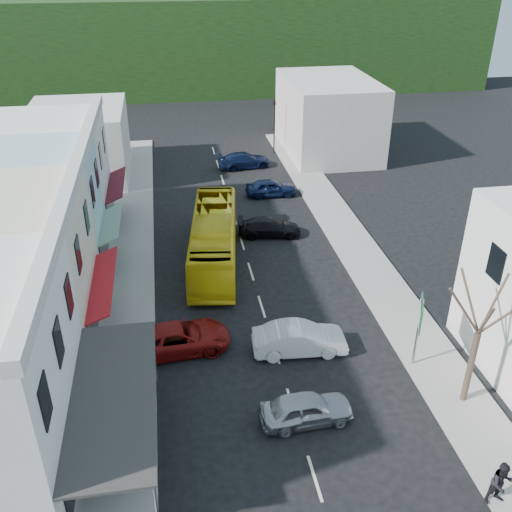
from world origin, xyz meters
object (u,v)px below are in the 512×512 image
at_px(bus, 214,239).
at_px(car_red, 179,338).
at_px(street_tree, 478,333).
at_px(pedestrian_left, 135,342).
at_px(car_silver, 306,409).
at_px(pedestrian_right, 501,485).
at_px(direction_sign, 417,334).
at_px(car_white, 299,340).
at_px(traffic_signal, 274,126).

xyz_separation_m(bus, car_red, (-2.71, -8.91, -0.85)).
height_order(bus, car_red, bus).
relative_size(bus, street_tree, 1.53).
bearing_deg(pedestrian_left, car_silver, -116.78).
height_order(pedestrian_right, street_tree, street_tree).
distance_m(car_red, pedestrian_left, 2.16).
height_order(pedestrian_right, direction_sign, direction_sign).
bearing_deg(direction_sign, street_tree, -42.29).
height_order(car_silver, direction_sign, direction_sign).
xyz_separation_m(car_silver, car_white, (0.80, 4.70, 0.00)).
xyz_separation_m(bus, direction_sign, (8.49, -12.01, 0.38)).
relative_size(pedestrian_left, traffic_signal, 0.32).
bearing_deg(traffic_signal, direction_sign, 70.90).
distance_m(car_red, traffic_signal, 31.45).
height_order(pedestrian_left, street_tree, street_tree).
bearing_deg(car_red, pedestrian_right, -139.42).
relative_size(car_white, traffic_signal, 0.83).
bearing_deg(car_red, direction_sign, -110.03).
xyz_separation_m(car_silver, car_red, (-5.18, 5.84, 0.00)).
bearing_deg(car_red, car_silver, -143.01).
bearing_deg(pedestrian_left, direction_sign, -91.45).
xyz_separation_m(bus, street_tree, (9.75, -14.73, 2.24)).
relative_size(car_red, pedestrian_left, 2.71).
height_order(car_white, traffic_signal, traffic_signal).
bearing_deg(pedestrian_right, bus, 109.69).
relative_size(direction_sign, street_tree, 0.51).
xyz_separation_m(street_tree, traffic_signal, (-1.85, 35.36, -1.16)).
bearing_deg(pedestrian_left, pedestrian_right, -118.70).
bearing_deg(car_red, pedestrian_left, 93.88).
bearing_deg(bus, street_tree, -48.90).
distance_m(street_tree, traffic_signal, 35.43).
relative_size(car_white, pedestrian_left, 2.59).
bearing_deg(bus, pedestrian_left, -110.02).
distance_m(car_white, pedestrian_left, 8.14).
distance_m(car_red, pedestrian_right, 15.66).
distance_m(bus, street_tree, 17.81).
distance_m(direction_sign, street_tree, 3.53).
distance_m(car_white, direction_sign, 5.72).
bearing_deg(traffic_signal, car_silver, 61.13).
height_order(direction_sign, traffic_signal, traffic_signal).
xyz_separation_m(car_white, traffic_signal, (4.63, 30.68, 1.94)).
relative_size(pedestrian_left, pedestrian_right, 1.00).
xyz_separation_m(car_red, street_tree, (12.46, -5.82, 3.09)).
distance_m(bus, direction_sign, 14.71).
distance_m(car_silver, pedestrian_left, 9.16).
height_order(car_silver, pedestrian_left, pedestrian_left).
bearing_deg(street_tree, car_red, 154.95).
distance_m(car_silver, pedestrian_right, 7.89).
bearing_deg(car_silver, street_tree, -92.80).
height_order(car_silver, car_red, same).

